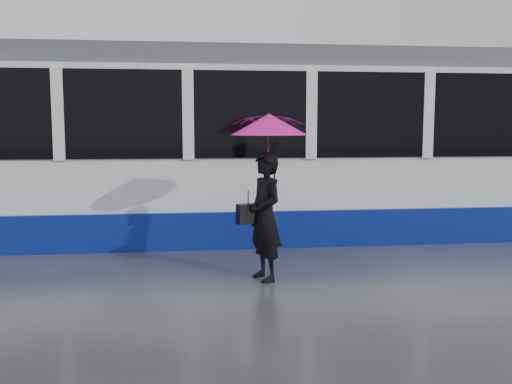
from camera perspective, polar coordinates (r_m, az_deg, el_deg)
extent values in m
plane|color=#292A2E|center=(8.19, -10.19, -7.74)|extent=(90.00, 90.00, 0.00)
cube|color=#3F3D38|center=(9.92, -9.63, -5.15)|extent=(34.00, 0.07, 0.02)
cube|color=#3F3D38|center=(11.34, -9.31, -3.67)|extent=(34.00, 0.07, 0.02)
cube|color=white|center=(10.54, -14.99, 3.72)|extent=(24.00, 2.40, 2.95)
cube|color=navy|center=(10.67, -14.79, -2.81)|extent=(24.00, 2.56, 0.62)
cube|color=black|center=(10.53, -15.10, 7.39)|extent=(23.00, 2.48, 1.40)
cube|color=#4E5055|center=(10.59, -15.26, 12.67)|extent=(23.60, 2.20, 0.35)
imported|color=black|center=(7.44, 0.92, -2.48)|extent=(0.59, 0.72, 1.68)
imported|color=#E2134E|center=(7.35, 1.32, 4.73)|extent=(1.18, 1.19, 0.84)
cone|color=#E2134E|center=(7.35, 1.32, 6.78)|extent=(1.27, 1.27, 0.27)
cylinder|color=black|center=(7.35, 1.33, 8.01)|extent=(0.01, 0.01, 0.06)
cylinder|color=black|center=(7.40, 1.85, 2.29)|extent=(0.02, 0.02, 0.74)
cube|color=black|center=(7.42, -0.79, -2.18)|extent=(0.33, 0.23, 0.26)
cylinder|color=black|center=(7.39, -0.79, -0.49)|extent=(0.01, 0.01, 0.18)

